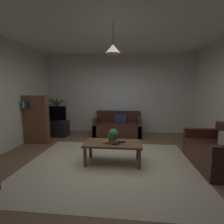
% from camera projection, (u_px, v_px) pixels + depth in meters
% --- Properties ---
extents(floor, '(5.35, 5.22, 0.02)m').
position_uv_depth(floor, '(111.00, 161.00, 3.62)').
color(floor, brown).
rests_on(floor, ground).
extents(rug, '(3.48, 2.87, 0.01)m').
position_uv_depth(rug, '(110.00, 165.00, 3.42)').
color(rug, beige).
rests_on(rug, ground).
extents(wall_back, '(5.47, 0.06, 2.84)m').
position_uv_depth(wall_back, '(118.00, 94.00, 6.04)').
color(wall_back, silver).
rests_on(wall_back, ground).
extents(ceiling, '(5.35, 5.22, 0.02)m').
position_uv_depth(ceiling, '(110.00, 24.00, 3.25)').
color(ceiling, white).
extents(window_pane, '(1.12, 0.01, 1.15)m').
position_uv_depth(window_pane, '(120.00, 103.00, 6.05)').
color(window_pane, white).
extents(couch_under_window, '(1.58, 0.85, 0.82)m').
position_uv_depth(couch_under_window, '(118.00, 128.00, 5.68)').
color(couch_under_window, '#47281E').
rests_on(couch_under_window, ground).
extents(couch_right_side, '(0.85, 1.41, 0.82)m').
position_uv_depth(couch_right_side, '(218.00, 154.00, 3.33)').
color(couch_right_side, '#47281E').
rests_on(couch_right_side, ground).
extents(coffee_table, '(1.20, 0.60, 0.45)m').
position_uv_depth(coffee_table, '(113.00, 146.00, 3.48)').
color(coffee_table, brown).
rests_on(coffee_table, ground).
extents(book_on_table_0, '(0.15, 0.12, 0.02)m').
position_uv_depth(book_on_table_0, '(107.00, 143.00, 3.43)').
color(book_on_table_0, gold).
rests_on(book_on_table_0, coffee_table).
extents(book_on_table_1, '(0.15, 0.14, 0.02)m').
position_uv_depth(book_on_table_1, '(107.00, 142.00, 3.42)').
color(book_on_table_1, '#99663F').
rests_on(book_on_table_1, coffee_table).
extents(remote_on_table_0, '(0.16, 0.12, 0.02)m').
position_uv_depth(remote_on_table_0, '(117.00, 144.00, 3.34)').
color(remote_on_table_0, black).
rests_on(remote_on_table_0, coffee_table).
extents(remote_on_table_1, '(0.16, 0.05, 0.02)m').
position_uv_depth(remote_on_table_1, '(122.00, 142.00, 3.48)').
color(remote_on_table_1, black).
rests_on(remote_on_table_1, coffee_table).
extents(potted_plant_on_table, '(0.22, 0.20, 0.31)m').
position_uv_depth(potted_plant_on_table, '(113.00, 136.00, 3.41)').
color(potted_plant_on_table, '#B77051').
rests_on(potted_plant_on_table, coffee_table).
extents(tv_stand, '(0.90, 0.44, 0.50)m').
position_uv_depth(tv_stand, '(55.00, 129.00, 5.63)').
color(tv_stand, black).
rests_on(tv_stand, ground).
extents(tv, '(0.84, 0.16, 0.52)m').
position_uv_depth(tv, '(54.00, 114.00, 5.55)').
color(tv, black).
rests_on(tv, tv_stand).
extents(potted_palm_corner, '(0.79, 0.87, 1.41)m').
position_uv_depth(potted_palm_corner, '(57.00, 114.00, 6.12)').
color(potted_palm_corner, brown).
rests_on(potted_palm_corner, ground).
extents(bookshelf_corner, '(0.70, 0.31, 1.40)m').
position_uv_depth(bookshelf_corner, '(36.00, 119.00, 4.80)').
color(bookshelf_corner, brown).
rests_on(bookshelf_corner, ground).
extents(pendant_lamp, '(0.32, 0.32, 0.59)m').
position_uv_depth(pendant_lamp, '(113.00, 49.00, 3.22)').
color(pendant_lamp, black).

